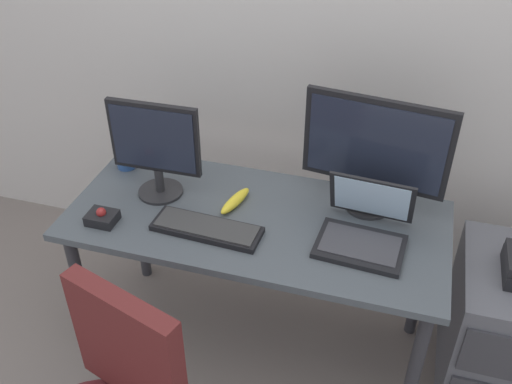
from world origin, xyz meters
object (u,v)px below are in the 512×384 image
file_cabinet (504,331)px  trackball_mouse (102,217)px  monitor_main (375,149)px  coffee_mug (126,157)px  banana (235,201)px  laptop (364,228)px  monitor_side (155,146)px  keyboard (207,228)px

file_cabinet → trackball_mouse: bearing=-170.1°
monitor_main → coffee_mug: 1.05m
trackball_mouse → banana: (0.45, 0.24, -0.00)m
coffee_mug → banana: coffee_mug is taller
laptop → banana: bearing=172.6°
monitor_side → trackball_mouse: monitor_side is taller
laptop → coffee_mug: (-1.04, 0.19, 0.00)m
trackball_mouse → banana: size_ratio=0.58×
monitor_main → banana: 0.57m
monitor_main → keyboard: monitor_main is taller
monitor_side → keyboard: 0.38m
laptop → coffee_mug: laptop is taller
file_cabinet → monitor_side: bearing=-178.6°
file_cabinet → coffee_mug: (-1.63, 0.10, 0.46)m
monitor_main → trackball_mouse: bearing=-158.2°
banana → monitor_side: bearing=-178.4°
monitor_side → coffee_mug: monitor_side is taller
file_cabinet → banana: bearing=-178.7°
monitor_main → monitor_side: size_ratio=1.35×
file_cabinet → laptop: (-0.59, -0.09, 0.46)m
monitor_side → trackball_mouse: (-0.13, -0.24, -0.20)m
monitor_main → laptop: (0.01, -0.20, -0.21)m
laptop → monitor_main: bearing=93.0°
trackball_mouse → coffee_mug: 0.38m
keyboard → banana: size_ratio=2.19×
monitor_side → coffee_mug: bearing=148.0°
banana → trackball_mouse: bearing=-151.4°
laptop → coffee_mug: 1.06m
trackball_mouse → coffee_mug: coffee_mug is taller
file_cabinet → laptop: laptop is taller
coffee_mug → trackball_mouse: bearing=-77.3°
keyboard → laptop: laptop is taller
laptop → file_cabinet: bearing=8.8°
laptop → trackball_mouse: 0.98m
file_cabinet → keyboard: size_ratio=1.49×
keyboard → coffee_mug: (-0.48, 0.31, 0.04)m
banana → coffee_mug: bearing=166.6°
monitor_main → laptop: monitor_main is taller
monitor_main → laptop: 0.29m
file_cabinet → trackball_mouse: 1.63m
monitor_main → monitor_side: (-0.82, -0.14, -0.04)m
monitor_side → monitor_main: bearing=10.0°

